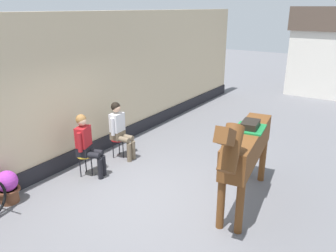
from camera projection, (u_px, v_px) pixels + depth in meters
name	position (u px, v px, depth m)	size (l,w,h in m)	color
ground_plane	(219.00, 147.00, 8.81)	(40.00, 40.00, 0.00)	slate
pub_facade_wall	(104.00, 89.00, 8.45)	(0.34, 14.00, 3.40)	#CCB793
distant_cottage	(336.00, 51.00, 13.65)	(3.40, 2.60, 3.50)	silver
seated_visitor_near	(87.00, 142.00, 7.10)	(0.61, 0.49, 1.39)	gold
seated_visitor_far	(119.00, 128.00, 7.97)	(0.61, 0.49, 1.39)	red
saddled_horse_center	(246.00, 147.00, 5.90)	(0.75, 2.98, 2.06)	brown
flower_planter_near	(8.00, 186.00, 6.24)	(0.43, 0.43, 0.64)	brown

